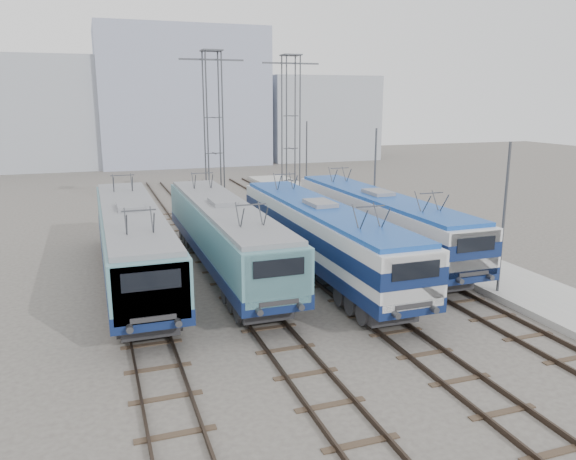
{
  "coord_description": "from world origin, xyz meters",
  "views": [
    {
      "loc": [
        -8.34,
        -17.6,
        8.76
      ],
      "look_at": [
        0.3,
        7.0,
        2.67
      ],
      "focal_mm": 35.0,
      "sensor_mm": 36.0,
      "label": 1
    }
  ],
  "objects_px": {
    "locomotive_center_left": "(225,232)",
    "mast_rear": "(306,164)",
    "catenary_tower_east": "(291,127)",
    "mast_front": "(503,222)",
    "locomotive_far_left": "(132,239)",
    "locomotive_far_right": "(379,218)",
    "catenary_tower_west": "(214,130)",
    "locomotive_center_right": "(321,232)",
    "mast_mid": "(375,184)"
  },
  "relations": [
    {
      "from": "locomotive_far_left",
      "to": "mast_rear",
      "type": "bearing_deg",
      "value": 47.14
    },
    {
      "from": "locomotive_far_left",
      "to": "mast_front",
      "type": "distance_m",
      "value": 17.11
    },
    {
      "from": "locomotive_far_right",
      "to": "mast_mid",
      "type": "relative_size",
      "value": 2.49
    },
    {
      "from": "locomotive_far_left",
      "to": "locomotive_far_right",
      "type": "height_order",
      "value": "locomotive_far_left"
    },
    {
      "from": "mast_mid",
      "to": "locomotive_far_right",
      "type": "bearing_deg",
      "value": -114.4
    },
    {
      "from": "locomotive_center_left",
      "to": "locomotive_far_right",
      "type": "xyz_separation_m",
      "value": [
        9.0,
        0.5,
        0.01
      ]
    },
    {
      "from": "locomotive_far_left",
      "to": "locomotive_center_left",
      "type": "bearing_deg",
      "value": -0.46
    },
    {
      "from": "locomotive_far_right",
      "to": "mast_front",
      "type": "distance_m",
      "value": 8.23
    },
    {
      "from": "catenary_tower_east",
      "to": "mast_rear",
      "type": "distance_m",
      "value": 4.28
    },
    {
      "from": "catenary_tower_west",
      "to": "mast_mid",
      "type": "distance_m",
      "value": 12.16
    },
    {
      "from": "locomotive_center_right",
      "to": "mast_rear",
      "type": "distance_m",
      "value": 19.55
    },
    {
      "from": "locomotive_far_left",
      "to": "mast_rear",
      "type": "xyz_separation_m",
      "value": [
        15.35,
        16.54,
        1.25
      ]
    },
    {
      "from": "catenary_tower_east",
      "to": "mast_rear",
      "type": "relative_size",
      "value": 1.71
    },
    {
      "from": "locomotive_center_left",
      "to": "catenary_tower_east",
      "type": "height_order",
      "value": "catenary_tower_east"
    },
    {
      "from": "locomotive_center_left",
      "to": "locomotive_center_right",
      "type": "distance_m",
      "value": 4.87
    },
    {
      "from": "mast_mid",
      "to": "mast_rear",
      "type": "distance_m",
      "value": 12.0
    },
    {
      "from": "catenary_tower_east",
      "to": "mast_front",
      "type": "height_order",
      "value": "catenary_tower_east"
    },
    {
      "from": "locomotive_center_right",
      "to": "mast_mid",
      "type": "height_order",
      "value": "mast_mid"
    },
    {
      "from": "catenary_tower_west",
      "to": "mast_rear",
      "type": "distance_m",
      "value": 9.99
    },
    {
      "from": "catenary_tower_east",
      "to": "mast_mid",
      "type": "distance_m",
      "value": 10.69
    },
    {
      "from": "locomotive_center_left",
      "to": "mast_mid",
      "type": "distance_m",
      "value": 11.84
    },
    {
      "from": "mast_mid",
      "to": "catenary_tower_east",
      "type": "bearing_deg",
      "value": 101.86
    },
    {
      "from": "locomotive_center_right",
      "to": "catenary_tower_east",
      "type": "xyz_separation_m",
      "value": [
        4.25,
        16.44,
        4.37
      ]
    },
    {
      "from": "catenary_tower_west",
      "to": "locomotive_center_left",
      "type": "bearing_deg",
      "value": -100.14
    },
    {
      "from": "catenary_tower_west",
      "to": "mast_rear",
      "type": "height_order",
      "value": "catenary_tower_west"
    },
    {
      "from": "catenary_tower_east",
      "to": "mast_front",
      "type": "relative_size",
      "value": 1.71
    },
    {
      "from": "mast_front",
      "to": "mast_mid",
      "type": "xyz_separation_m",
      "value": [
        0.0,
        12.0,
        0.0
      ]
    },
    {
      "from": "locomotive_center_left",
      "to": "mast_rear",
      "type": "distance_m",
      "value": 19.85
    },
    {
      "from": "mast_front",
      "to": "mast_rear",
      "type": "height_order",
      "value": "same"
    },
    {
      "from": "locomotive_far_left",
      "to": "mast_front",
      "type": "relative_size",
      "value": 2.58
    },
    {
      "from": "locomotive_center_right",
      "to": "mast_front",
      "type": "distance_m",
      "value": 8.53
    },
    {
      "from": "mast_front",
      "to": "mast_mid",
      "type": "bearing_deg",
      "value": 90.0
    },
    {
      "from": "locomotive_center_left",
      "to": "locomotive_far_right",
      "type": "relative_size",
      "value": 1.02
    },
    {
      "from": "catenary_tower_west",
      "to": "mast_mid",
      "type": "height_order",
      "value": "catenary_tower_west"
    },
    {
      "from": "locomotive_far_right",
      "to": "mast_front",
      "type": "height_order",
      "value": "mast_front"
    },
    {
      "from": "locomotive_far_left",
      "to": "catenary_tower_east",
      "type": "bearing_deg",
      "value": 47.66
    },
    {
      "from": "locomotive_center_left",
      "to": "mast_front",
      "type": "relative_size",
      "value": 2.54
    },
    {
      "from": "mast_mid",
      "to": "locomotive_center_left",
      "type": "bearing_deg",
      "value": -157.14
    },
    {
      "from": "locomotive_far_left",
      "to": "catenary_tower_east",
      "type": "xyz_separation_m",
      "value": [
        13.25,
        14.54,
        4.4
      ]
    },
    {
      "from": "locomotive_center_left",
      "to": "mast_mid",
      "type": "relative_size",
      "value": 2.54
    },
    {
      "from": "locomotive_center_right",
      "to": "locomotive_far_right",
      "type": "height_order",
      "value": "locomotive_center_right"
    },
    {
      "from": "catenary_tower_west",
      "to": "mast_mid",
      "type": "bearing_deg",
      "value": -42.93
    },
    {
      "from": "locomotive_far_left",
      "to": "locomotive_far_right",
      "type": "distance_m",
      "value": 13.51
    },
    {
      "from": "catenary_tower_west",
      "to": "locomotive_center_right",
      "type": "bearing_deg",
      "value": -81.15
    },
    {
      "from": "catenary_tower_east",
      "to": "mast_rear",
      "type": "height_order",
      "value": "catenary_tower_east"
    },
    {
      "from": "locomotive_center_right",
      "to": "mast_rear",
      "type": "bearing_deg",
      "value": 71.0
    },
    {
      "from": "locomotive_far_right",
      "to": "catenary_tower_east",
      "type": "xyz_separation_m",
      "value": [
        -0.25,
        14.08,
        4.41
      ]
    },
    {
      "from": "catenary_tower_east",
      "to": "mast_front",
      "type": "bearing_deg",
      "value": -84.55
    },
    {
      "from": "locomotive_far_right",
      "to": "catenary_tower_west",
      "type": "height_order",
      "value": "catenary_tower_west"
    },
    {
      "from": "mast_front",
      "to": "locomotive_center_right",
      "type": "bearing_deg",
      "value": 138.82
    }
  ]
}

